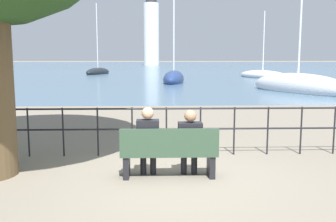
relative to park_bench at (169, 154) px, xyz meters
name	(u,v)px	position (x,y,z in m)	size (l,w,h in m)	color
ground_plane	(169,176)	(0.00, 0.06, -0.43)	(1000.00, 1000.00, 0.00)	gray
harbor_water	(156,64)	(0.00, 160.25, -0.42)	(600.00, 300.00, 0.01)	slate
park_bench	(169,154)	(0.00, 0.00, 0.00)	(1.69, 0.45, 0.90)	#334C38
seated_person_left	(148,139)	(-0.37, 0.08, 0.26)	(0.39, 0.35, 1.25)	black
seated_person_right	(190,140)	(0.37, 0.08, 0.23)	(0.42, 0.35, 1.20)	black
promenade_railing	(166,124)	(0.00, 1.56, 0.27)	(10.34, 0.04, 1.05)	black
sailboat_1	(263,75)	(11.98, 35.87, -0.16)	(5.08, 8.69, 7.77)	silver
sailboat_2	(174,78)	(1.43, 27.19, -0.04)	(2.62, 6.48, 12.20)	navy
sailboat_3	(298,86)	(8.83, 17.13, -0.05)	(5.09, 7.99, 10.19)	silver
sailboat_4	(98,72)	(-8.33, 47.14, -0.11)	(3.57, 6.82, 10.15)	black
harbor_lighthouse	(151,30)	(-1.48, 127.16, 11.72)	(5.38, 5.38, 26.12)	white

